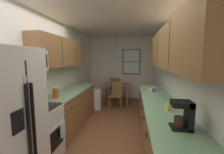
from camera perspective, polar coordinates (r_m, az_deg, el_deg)
name	(u,v)px	position (r m, az deg, el deg)	size (l,w,h in m)	color
ground_plane	(113,124)	(4.02, 0.20, -17.51)	(12.00, 12.00, 0.00)	brown
wall_left	(61,74)	(4.08, -18.91, 1.13)	(0.10, 9.00, 2.55)	silver
wall_right	(170,76)	(3.73, 21.20, 0.49)	(0.10, 9.00, 2.55)	silver
wall_back	(121,68)	(6.30, 3.57, 3.53)	(4.40, 0.10, 2.55)	silver
ceiling_slab	(113,19)	(3.76, 0.22, 21.22)	(4.40, 9.00, 0.08)	white
refrigerator	(1,129)	(2.15, -36.69, -15.60)	(0.75, 0.73, 1.80)	white
stove_range	(38,134)	(2.83, -26.48, -18.93)	(0.66, 0.60, 1.10)	white
microwave_over_range	(26,61)	(2.62, -29.98, 5.34)	(0.39, 0.59, 0.33)	silver
counter_left	(71,108)	(3.92, -15.19, -11.33)	(0.64, 2.07, 0.90)	olive
upper_cabinets_left	(63,53)	(3.74, -18.19, 8.86)	(0.33, 2.15, 0.63)	olive
counter_right	(160,126)	(3.01, 17.70, -17.29)	(0.64, 3.36, 0.90)	olive
upper_cabinets_right	(172,48)	(2.73, 21.97, 10.30)	(0.33, 3.04, 0.70)	olive
dining_table	(116,87)	(5.56, 1.56, -3.92)	(0.92, 0.74, 0.73)	brown
dining_chair_near	(117,94)	(5.01, 1.77, -6.40)	(0.45, 0.45, 0.90)	brown
dining_chair_far	(115,87)	(6.15, 1.26, -3.82)	(0.44, 0.44, 0.90)	brown
pendant_light	(116,52)	(5.46, 1.60, 9.59)	(0.25, 0.25, 0.70)	black
back_window	(131,62)	(6.19, 7.38, 5.76)	(0.71, 0.05, 1.02)	brown
trash_bin	(96,100)	(5.00, -6.16, -8.58)	(0.34, 0.34, 0.64)	white
storage_canister	(56,93)	(3.16, -20.62, -5.57)	(0.11, 0.11, 0.21)	#D84C19
dish_towel	(63,130)	(2.76, -18.24, -18.50)	(0.02, 0.16, 0.24)	silver
coffee_maker	(184,114)	(1.88, 25.80, -12.71)	(0.22, 0.18, 0.31)	black
mug_by_coffeemaker	(154,90)	(3.61, 15.66, -4.82)	(0.11, 0.08, 0.09)	#335999
mug_spare	(168,107)	(2.45, 20.63, -10.59)	(0.13, 0.09, 0.10)	#E5CC4C
fruit_bowl	(153,88)	(3.87, 15.52, -4.12)	(0.22, 0.22, 0.09)	silver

